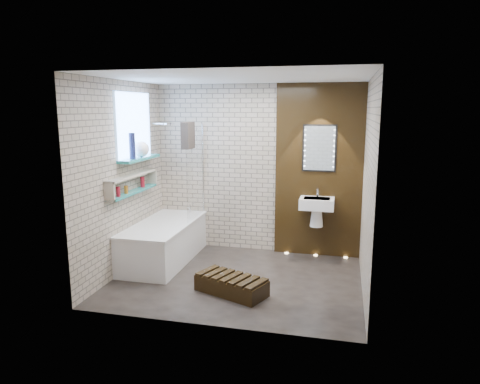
% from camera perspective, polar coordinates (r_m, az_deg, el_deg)
% --- Properties ---
extents(ground, '(3.20, 3.20, 0.00)m').
position_cam_1_polar(ground, '(5.94, -0.34, -11.24)').
color(ground, black).
rests_on(ground, ground).
extents(room_shell, '(3.24, 3.20, 2.60)m').
position_cam_1_polar(room_shell, '(5.58, -0.35, 1.23)').
color(room_shell, gray).
rests_on(room_shell, ground).
extents(walnut_panel, '(1.30, 0.06, 2.60)m').
position_cam_1_polar(walnut_panel, '(6.69, 10.19, 2.66)').
color(walnut_panel, black).
rests_on(walnut_panel, ground).
extents(clerestory_window, '(0.18, 1.00, 0.94)m').
position_cam_1_polar(clerestory_window, '(6.39, -13.52, 7.57)').
color(clerestory_window, '#7FADE0').
rests_on(clerestory_window, room_shell).
extents(display_niche, '(0.14, 1.30, 0.26)m').
position_cam_1_polar(display_niche, '(6.27, -13.74, 1.05)').
color(display_niche, teal).
rests_on(display_niche, room_shell).
extents(bathtub, '(0.79, 1.74, 0.70)m').
position_cam_1_polar(bathtub, '(6.62, -9.84, -6.39)').
color(bathtub, white).
rests_on(bathtub, ground).
extents(bath_screen, '(0.01, 0.78, 1.40)m').
position_cam_1_polar(bath_screen, '(6.67, -5.82, 2.57)').
color(bath_screen, white).
rests_on(bath_screen, bathtub).
extents(towel, '(0.11, 0.29, 0.38)m').
position_cam_1_polar(towel, '(6.34, -6.78, 7.31)').
color(towel, '#282220').
rests_on(towel, bath_screen).
extents(shower_head, '(0.18, 0.18, 0.02)m').
position_cam_1_polar(shower_head, '(6.82, -9.23, 8.74)').
color(shower_head, silver).
rests_on(shower_head, room_shell).
extents(washbasin, '(0.50, 0.36, 0.58)m').
position_cam_1_polar(washbasin, '(6.59, 9.94, -1.98)').
color(washbasin, white).
rests_on(washbasin, walnut_panel).
extents(led_mirror, '(0.50, 0.02, 0.70)m').
position_cam_1_polar(led_mirror, '(6.62, 10.27, 5.61)').
color(led_mirror, black).
rests_on(led_mirror, walnut_panel).
extents(walnut_step, '(0.95, 0.69, 0.19)m').
position_cam_1_polar(walnut_step, '(5.49, -1.13, -12.06)').
color(walnut_step, black).
rests_on(walnut_step, ground).
extents(niche_bottles, '(0.06, 0.78, 0.15)m').
position_cam_1_polar(niche_bottles, '(6.23, -13.92, 0.68)').
color(niche_bottles, maroon).
rests_on(niche_bottles, display_niche).
extents(sill_vases, '(0.22, 0.42, 0.36)m').
position_cam_1_polar(sill_vases, '(6.36, -12.93, 5.53)').
color(sill_vases, white).
rests_on(sill_vases, clerestory_window).
extents(floor_uplights, '(0.96, 0.06, 0.01)m').
position_cam_1_polar(floor_uplights, '(6.92, 9.79, -8.09)').
color(floor_uplights, '#FFD899').
rests_on(floor_uplights, ground).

